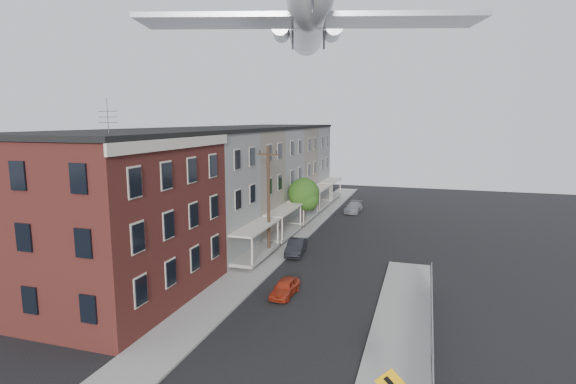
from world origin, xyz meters
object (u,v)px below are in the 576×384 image
(car_mid, at_px, (296,247))
(car_far, at_px, (353,207))
(car_near, at_px, (285,288))
(street_tree, at_px, (305,195))
(airplane, at_px, (309,12))
(utility_pole, at_px, (268,200))

(car_mid, relative_size, car_far, 0.93)
(car_near, distance_m, car_mid, 8.81)
(car_mid, distance_m, car_far, 18.55)
(street_tree, distance_m, airplane, 17.35)
(utility_pole, bearing_deg, airplane, 64.06)
(street_tree, xyz_separation_m, car_far, (3.47, 9.58, -2.86))
(car_mid, height_order, car_far, car_mid)
(utility_pole, height_order, car_near, utility_pole)
(utility_pole, xyz_separation_m, street_tree, (0.33, 9.92, -1.22))
(utility_pole, distance_m, car_far, 20.28)
(car_far, relative_size, airplane, 0.13)
(car_far, xyz_separation_m, airplane, (-1.72, -15.23, 19.17))
(car_near, height_order, car_mid, car_mid)
(utility_pole, height_order, street_tree, utility_pole)
(car_near, height_order, car_far, car_far)
(utility_pole, xyz_separation_m, airplane, (2.08, 4.28, 15.09))
(utility_pole, relative_size, car_mid, 2.38)
(car_mid, bearing_deg, utility_pole, -159.20)
(street_tree, relative_size, car_far, 1.27)
(street_tree, xyz_separation_m, car_mid, (1.67, -8.88, -2.83))
(car_near, xyz_separation_m, car_mid, (-1.80, 8.63, 0.09))
(car_near, xyz_separation_m, airplane, (-1.72, 11.86, 19.24))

